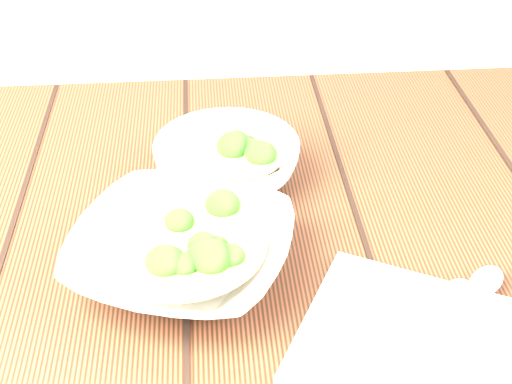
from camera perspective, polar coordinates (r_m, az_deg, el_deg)
The scene contains 7 objects.
table at distance 0.89m, azimuth -3.84°, elevation -9.86°, with size 1.20×0.80×0.75m.
soup_bowl_front at distance 0.75m, azimuth -5.96°, elevation -4.75°, with size 0.29×0.29×0.07m.
soup_bowl_back at distance 0.88m, azimuth -2.33°, elevation 2.51°, with size 0.20×0.20×0.06m.
trivet at distance 0.89m, azimuth -1.41°, elevation 1.44°, with size 0.11×0.11×0.03m, color black.
napkin at distance 0.70m, azimuth 13.28°, elevation -12.03°, with size 0.23×0.19×0.01m, color beige.
spoon_left at distance 0.72m, azimuth 14.26°, elevation -9.51°, with size 0.14×0.15×0.01m.
spoon_right at distance 0.74m, azimuth 16.81°, elevation -8.34°, with size 0.14×0.15×0.01m.
Camera 1 is at (0.01, -0.62, 1.26)m, focal length 50.00 mm.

